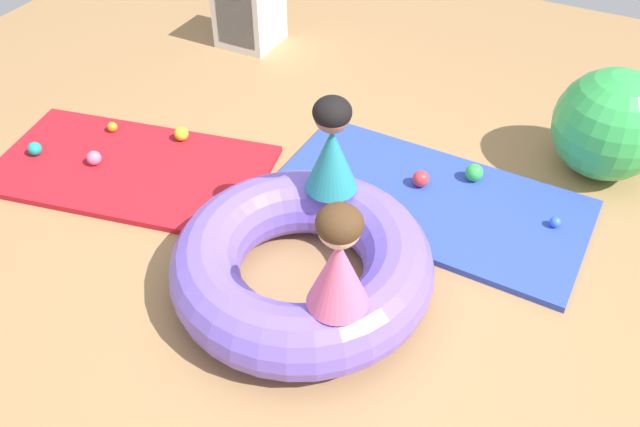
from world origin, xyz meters
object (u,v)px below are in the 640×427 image
at_px(play_ball_orange, 112,127).
at_px(exercise_ball_large, 610,125).
at_px(child_in_teal, 332,146).
at_px(storage_cube, 247,11).
at_px(play_ball_red, 421,179).
at_px(play_ball_blue, 555,222).
at_px(play_ball_teal, 35,149).
at_px(play_ball_yellow, 181,134).
at_px(inflatable_cushion, 302,264).
at_px(play_ball_green, 474,173).
at_px(play_ball_pink, 94,158).
at_px(child_in_pink, 339,259).

xyz_separation_m(play_ball_orange, exercise_ball_large, (2.97, 1.10, 0.27)).
xyz_separation_m(child_in_teal, storage_cube, (-1.62, 1.76, -0.34)).
distance_m(play_ball_red, play_ball_blue, 0.81).
height_order(play_ball_orange, exercise_ball_large, exercise_ball_large).
relative_size(child_in_teal, play_ball_teal, 6.22).
distance_m(play_ball_red, storage_cube, 2.26).
relative_size(play_ball_yellow, storage_cube, 0.17).
distance_m(play_ball_orange, play_ball_blue, 2.88).
height_order(inflatable_cushion, play_ball_yellow, inflatable_cushion).
height_order(play_ball_yellow, play_ball_red, play_ball_red).
distance_m(play_ball_green, play_ball_red, 0.34).
bearing_deg(play_ball_green, play_ball_pink, -156.75).
relative_size(play_ball_pink, play_ball_teal, 1.05).
xyz_separation_m(play_ball_yellow, play_ball_orange, (-0.47, -0.13, -0.01)).
bearing_deg(play_ball_red, play_ball_pink, -158.94).
distance_m(child_in_teal, play_ball_green, 1.12).
bearing_deg(child_in_teal, exercise_ball_large, 69.60).
bearing_deg(child_in_pink, play_ball_green, 3.17).
relative_size(play_ball_orange, exercise_ball_large, 0.10).
bearing_deg(play_ball_teal, play_ball_pink, 13.19).
relative_size(play_ball_yellow, play_ball_orange, 1.39).
bearing_deg(play_ball_pink, play_ball_blue, 15.16).
distance_m(child_in_pink, play_ball_orange, 2.37).
distance_m(child_in_teal, play_ball_yellow, 1.41).
distance_m(inflatable_cushion, play_ball_red, 1.07).
bearing_deg(play_ball_yellow, child_in_teal, -14.80).
bearing_deg(exercise_ball_large, child_in_teal, -133.29).
distance_m(play_ball_teal, play_ball_blue, 3.23).
height_order(play_ball_yellow, play_ball_orange, play_ball_yellow).
bearing_deg(exercise_ball_large, play_ball_teal, -154.62).
bearing_deg(storage_cube, child_in_teal, -47.34).
bearing_deg(inflatable_cushion, play_ball_red, 75.90).
distance_m(play_ball_yellow, play_ball_red, 1.60).
height_order(play_ball_teal, play_ball_red, play_ball_red).
height_order(play_ball_pink, play_ball_orange, play_ball_pink).
distance_m(inflatable_cushion, play_ball_orange, 1.90).
bearing_deg(inflatable_cushion, play_ball_orange, 160.54).
distance_m(inflatable_cushion, child_in_teal, 0.62).
distance_m(child_in_pink, play_ball_red, 1.41).
xyz_separation_m(child_in_pink, play_ball_yellow, (-1.65, 1.04, -0.53)).
distance_m(play_ball_green, exercise_ball_large, 0.86).
distance_m(play_ball_pink, play_ball_red, 2.04).
xyz_separation_m(play_ball_red, storage_cube, (-1.93, 1.16, 0.19)).
distance_m(child_in_pink, child_in_teal, 0.80).
relative_size(inflatable_cushion, play_ball_pink, 14.52).
bearing_deg(inflatable_cushion, play_ball_pink, 169.81).
height_order(child_in_teal, play_ball_teal, child_in_teal).
distance_m(play_ball_yellow, play_ball_teal, 0.93).
distance_m(play_ball_teal, storage_cube, 2.03).
distance_m(inflatable_cushion, play_ball_green, 1.34).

